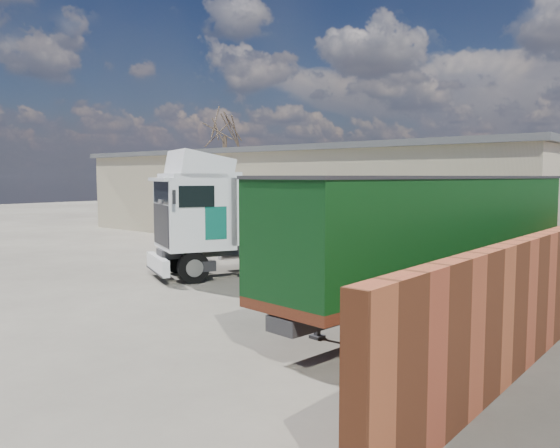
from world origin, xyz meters
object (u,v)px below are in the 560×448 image
Objects in this scene: panel_van at (230,227)px; box_trailer at (435,232)px; orange_skip at (190,223)px; bare_tree at (225,125)px; tractor_unit at (217,223)px.

box_trailer is at bearing -16.82° from panel_van.
panel_van is 3.63m from orange_skip.
box_trailer is (26.59, -18.45, -5.66)m from bare_tree.
orange_skip reaches higher than panel_van.
orange_skip is (7.34, -10.20, -7.05)m from bare_tree.
box_trailer reaches higher than panel_van.
box_trailer is 3.39× the size of orange_skip.
box_trailer is 20.99m from orange_skip.
orange_skip is (-10.48, 7.67, -1.08)m from tractor_unit.
tractor_unit reaches higher than panel_van.
orange_skip is at bearing 169.35° from tractor_unit.
bare_tree is 2.87× the size of orange_skip.
tractor_unit reaches higher than orange_skip.
box_trailer is (8.76, -0.58, 0.31)m from tractor_unit.
bare_tree reaches higher than box_trailer.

